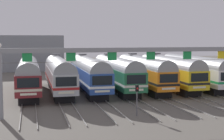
% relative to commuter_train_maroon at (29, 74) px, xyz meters
% --- Properties ---
extents(ground_plane, '(160.00, 160.00, 0.00)m').
position_rel_commuter_train_maroon_xyz_m(ground_plane, '(12.01, 0.01, -2.69)').
color(ground_plane, '#5B564F').
extents(track_bed, '(25.53, 70.00, 0.15)m').
position_rel_commuter_train_maroon_xyz_m(track_bed, '(12.01, 17.01, -2.61)').
color(track_bed, gray).
rests_on(track_bed, ground).
extents(commuter_train_maroon, '(2.88, 18.06, 4.77)m').
position_rel_commuter_train_maroon_xyz_m(commuter_train_maroon, '(0.00, 0.00, 0.00)').
color(commuter_train_maroon, maroon).
rests_on(commuter_train_maroon, ground).
extents(commuter_train_stainless, '(2.88, 18.06, 5.05)m').
position_rel_commuter_train_maroon_xyz_m(commuter_train_stainless, '(4.00, 0.00, 0.00)').
color(commuter_train_stainless, '#B2B5BA').
rests_on(commuter_train_stainless, ground).
extents(commuter_train_blue, '(2.88, 18.06, 5.05)m').
position_rel_commuter_train_maroon_xyz_m(commuter_train_blue, '(8.01, 0.00, 0.00)').
color(commuter_train_blue, '#284C9E').
rests_on(commuter_train_blue, ground).
extents(commuter_train_green, '(2.88, 18.06, 5.05)m').
position_rel_commuter_train_maroon_xyz_m(commuter_train_green, '(12.01, 0.00, 0.00)').
color(commuter_train_green, '#236B42').
rests_on(commuter_train_green, ground).
extents(commuter_train_orange, '(2.88, 18.06, 5.05)m').
position_rel_commuter_train_maroon_xyz_m(commuter_train_orange, '(16.01, 0.00, 0.00)').
color(commuter_train_orange, orange).
rests_on(commuter_train_orange, ground).
extents(commuter_train_yellow, '(2.88, 18.06, 5.05)m').
position_rel_commuter_train_maroon_xyz_m(commuter_train_yellow, '(20.02, 0.00, 0.00)').
color(commuter_train_yellow, gold).
rests_on(commuter_train_yellow, ground).
extents(commuter_train_white, '(2.88, 18.06, 4.77)m').
position_rel_commuter_train_maroon_xyz_m(commuter_train_white, '(24.02, 0.00, 0.00)').
color(commuter_train_white, white).
rests_on(commuter_train_white, ground).
extents(catenary_gantry, '(29.26, 0.44, 6.97)m').
position_rel_commuter_train_maroon_xyz_m(catenary_gantry, '(12.01, -13.49, 2.74)').
color(catenary_gantry, gray).
rests_on(catenary_gantry, ground).
extents(yard_signal_mast, '(0.28, 0.35, 3.01)m').
position_rel_commuter_train_maroon_xyz_m(yard_signal_mast, '(10.01, -15.21, -0.59)').
color(yard_signal_mast, '#59595E').
rests_on(yard_signal_mast, ground).
extents(maintenance_building, '(19.63, 10.00, 8.05)m').
position_rel_commuter_train_maroon_xyz_m(maintenance_building, '(-2.13, 34.58, 1.34)').
color(maintenance_building, gray).
rests_on(maintenance_building, ground).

